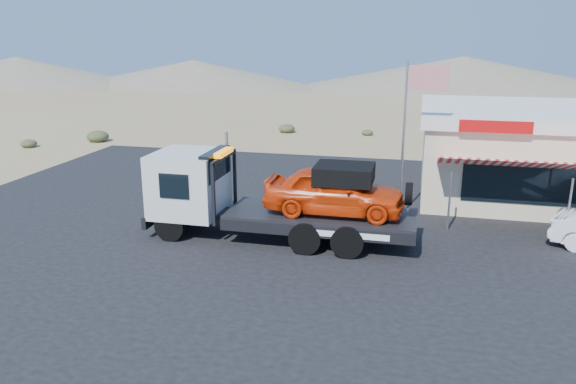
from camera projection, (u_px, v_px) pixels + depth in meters
name	position (u px, v px, depth m)	size (l,w,h in m)	color
ground	(252.00, 247.00, 19.03)	(120.00, 120.00, 0.00)	#937B54
asphalt_lot	(325.00, 223.00, 21.39)	(32.00, 24.00, 0.02)	black
tow_truck	(273.00, 193.00, 19.41)	(9.19, 2.73, 3.07)	black
jerky_store	(541.00, 152.00, 24.54)	(10.40, 9.97, 3.90)	beige
flagpole	(411.00, 122.00, 21.11)	(1.55, 0.10, 6.00)	#99999E
desert_scrub	(44.00, 157.00, 31.37)	(25.78, 30.10, 0.78)	#323F22
distant_hills	(304.00, 74.00, 72.29)	(126.00, 48.00, 4.20)	#726B59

